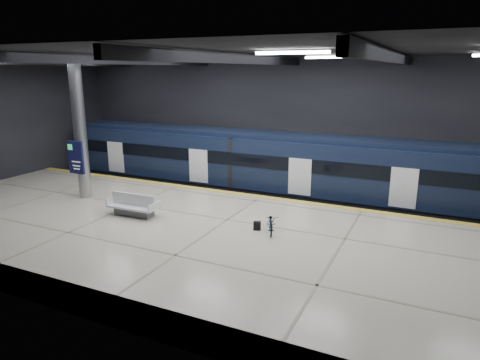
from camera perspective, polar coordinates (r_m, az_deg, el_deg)
The scene contains 10 objects.
ground at distance 19.60m, azimuth -0.32°, elevation -7.42°, with size 30.00×30.00×0.00m, color black.
room_shell at distance 18.25m, azimuth -0.35°, elevation 9.48°, with size 30.10×16.10×8.05m.
platform at distance 17.34m, azimuth -3.92°, elevation -8.52°, with size 30.00×11.00×1.10m, color #B3AC97.
safety_strip at distance 21.61m, azimuth 2.81°, elevation -2.22°, with size 30.00×0.40×0.01m, color gold.
rails at distance 24.36m, azimuth 5.26°, elevation -2.84°, with size 30.00×1.52×0.16m.
train at distance 23.73m, azimuth 6.22°, elevation 1.61°, with size 29.40×2.84×3.79m.
bench at distance 19.33m, azimuth -13.97°, elevation -3.61°, with size 2.29×1.00×1.00m.
bicycle at distance 16.90m, azimuth 4.19°, elevation -5.74°, with size 0.51×1.47×0.77m, color #99999E.
pannier_bag at distance 17.18m, azimuth 2.30°, elevation -6.11°, with size 0.30×0.18×0.35m, color black.
info_column at distance 22.25m, azimuth -20.61°, elevation 6.21°, with size 0.90×0.78×6.90m.
Camera 1 is at (7.82, -16.41, 7.33)m, focal length 32.00 mm.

